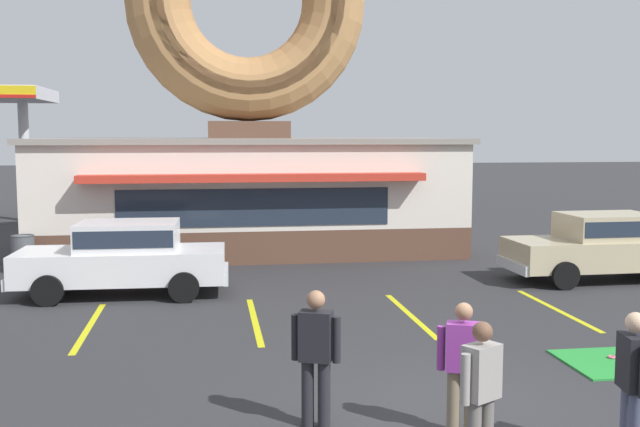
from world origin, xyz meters
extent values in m
plane|color=#2D2D30|center=(0.00, 0.00, 0.00)|extent=(160.00, 160.00, 0.00)
cube|color=brown|center=(-1.78, 14.00, 0.45)|extent=(12.00, 6.00, 0.90)
cube|color=silver|center=(-1.78, 14.00, 2.05)|extent=(12.00, 6.00, 2.30)
cube|color=gray|center=(-1.78, 14.00, 3.28)|extent=(12.30, 6.30, 0.16)
cube|color=red|center=(-1.78, 10.70, 2.35)|extent=(9.00, 0.60, 0.20)
cube|color=#232D3D|center=(-1.78, 10.98, 1.55)|extent=(7.20, 0.03, 1.00)
cube|color=brown|center=(-1.78, 14.00, 3.61)|extent=(2.40, 1.80, 0.50)
torus|color=#B27F4C|center=(-1.78, 14.00, 7.41)|extent=(7.10, 1.90, 7.10)
torus|color=#D8667F|center=(3.14, 1.72, 0.05)|extent=(0.13, 0.13, 0.04)
torus|color=brown|center=(3.69, 2.08, 0.05)|extent=(0.13, 0.13, 0.04)
torus|color=#A5724C|center=(3.14, 1.35, 0.05)|extent=(0.13, 0.13, 0.04)
cube|color=#BCAD89|center=(6.25, 7.70, 0.66)|extent=(4.43, 1.83, 0.68)
cube|color=#BCAD89|center=(6.40, 7.70, 1.30)|extent=(2.12, 1.59, 0.60)
cube|color=#232D3D|center=(6.40, 7.70, 1.32)|extent=(2.04, 1.61, 0.36)
cube|color=silver|center=(4.02, 7.66, 0.42)|extent=(0.13, 1.67, 0.24)
cylinder|color=black|center=(4.90, 6.79, 0.32)|extent=(0.64, 0.23, 0.64)
cylinder|color=black|center=(4.87, 8.55, 0.32)|extent=(0.64, 0.23, 0.64)
cylinder|color=black|center=(7.60, 8.60, 0.32)|extent=(0.64, 0.23, 0.64)
cube|color=silver|center=(-4.86, 7.67, 0.66)|extent=(4.45, 1.88, 0.68)
cube|color=silver|center=(-4.71, 7.67, 1.30)|extent=(2.14, 1.62, 0.60)
cube|color=#232D3D|center=(-4.71, 7.67, 1.32)|extent=(2.06, 1.64, 0.36)
cube|color=silver|center=(-7.09, 7.73, 0.42)|extent=(0.14, 1.67, 0.24)
cube|color=silver|center=(-2.63, 7.61, 0.42)|extent=(0.14, 1.67, 0.24)
cylinder|color=black|center=(-6.25, 6.83, 0.32)|extent=(0.65, 0.24, 0.64)
cylinder|color=black|center=(-6.20, 8.59, 0.32)|extent=(0.65, 0.24, 0.64)
cylinder|color=black|center=(-3.52, 6.75, 0.32)|extent=(0.65, 0.24, 0.64)
cylinder|color=black|center=(-3.48, 8.51, 0.32)|extent=(0.65, 0.24, 0.64)
cylinder|color=#474C66|center=(1.42, -1.58, 0.40)|extent=(0.15, 0.15, 0.80)
cube|color=black|center=(1.40, -1.68, 1.09)|extent=(0.29, 0.41, 0.58)
cylinder|color=black|center=(1.44, -1.43, 1.06)|extent=(0.10, 0.10, 0.54)
sphere|color=beige|center=(1.40, -1.68, 1.52)|extent=(0.21, 0.21, 0.21)
cylinder|color=#232328|center=(-1.86, -0.20, 0.41)|extent=(0.15, 0.15, 0.81)
cylinder|color=#232328|center=(-1.67, -0.28, 0.41)|extent=(0.15, 0.15, 0.81)
cube|color=black|center=(-1.76, -0.24, 1.11)|extent=(0.44, 0.36, 0.60)
cylinder|color=black|center=(-2.00, -0.15, 1.08)|extent=(0.10, 0.10, 0.55)
cylinder|color=black|center=(-1.53, -0.33, 1.08)|extent=(0.10, 0.10, 0.55)
sphere|color=#9E7051|center=(-1.76, -0.24, 1.55)|extent=(0.22, 0.22, 0.22)
cube|color=gray|center=(-0.26, -1.65, 1.06)|extent=(0.45, 0.40, 0.57)
cylinder|color=gray|center=(-0.47, -1.77, 1.03)|extent=(0.10, 0.10, 0.52)
cylinder|color=gray|center=(-0.04, -1.52, 1.03)|extent=(0.10, 0.10, 0.52)
sphere|color=brown|center=(-0.26, -1.65, 1.48)|extent=(0.21, 0.21, 0.21)
cylinder|color=#7F7056|center=(-0.03, -0.75, 0.38)|extent=(0.15, 0.15, 0.77)
cylinder|color=#7F7056|center=(-0.22, -0.68, 0.38)|extent=(0.15, 0.15, 0.77)
cube|color=#8C3393|center=(-0.12, -0.72, 1.05)|extent=(0.44, 0.36, 0.56)
cylinder|color=#8C3393|center=(0.11, -0.80, 1.02)|extent=(0.10, 0.10, 0.52)
cylinder|color=#8C3393|center=(-0.36, -0.63, 1.02)|extent=(0.10, 0.10, 0.52)
sphere|color=#9E7051|center=(-0.12, -0.72, 1.46)|extent=(0.21, 0.21, 0.21)
cylinder|color=#51565B|center=(-7.60, 10.62, 0.47)|extent=(0.56, 0.56, 0.95)
torus|color=#303437|center=(-7.60, 10.62, 0.95)|extent=(0.57, 0.57, 0.05)
cylinder|color=silver|center=(-10.26, 22.73, 2.40)|extent=(0.40, 0.40, 4.80)
cube|color=yellow|center=(-5.17, 5.00, 0.00)|extent=(0.12, 3.60, 0.01)
cube|color=yellow|center=(-2.17, 5.00, 0.00)|extent=(0.12, 3.60, 0.01)
cube|color=yellow|center=(0.83, 5.00, 0.00)|extent=(0.12, 3.60, 0.01)
cube|color=yellow|center=(3.83, 5.00, 0.00)|extent=(0.12, 3.60, 0.01)
camera|label=1|loc=(-2.99, -8.74, 3.47)|focal=42.00mm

